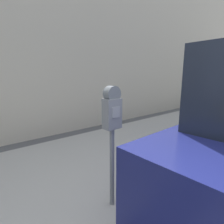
% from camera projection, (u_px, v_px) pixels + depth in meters
% --- Properties ---
extents(sidewalk, '(24.00, 2.80, 0.14)m').
position_uv_depth(sidewalk, '(95.00, 162.00, 3.22)').
color(sidewalk, '#9E9B96').
rests_on(sidewalk, ground_plane).
extents(building_facade, '(24.00, 0.30, 6.37)m').
position_uv_depth(building_facade, '(40.00, 12.00, 4.33)').
color(building_facade, beige).
rests_on(building_facade, ground_plane).
extents(parking_meter, '(0.19, 0.13, 1.38)m').
position_uv_depth(parking_meter, '(112.00, 121.00, 1.86)').
color(parking_meter, slate).
rests_on(parking_meter, sidewalk).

